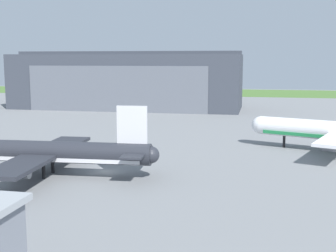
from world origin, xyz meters
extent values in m
plane|color=slate|center=(0.00, 0.00, 0.00)|extent=(440.00, 440.00, 0.00)
cube|color=#4A7132|center=(0.00, 185.50, 0.04)|extent=(440.00, 56.00, 0.08)
cube|color=#383D47|center=(-25.23, 96.32, 10.11)|extent=(85.48, 28.03, 20.23)
cube|color=slate|center=(-25.23, 82.15, 8.09)|extent=(64.97, 0.30, 16.18)
cube|color=#383D47|center=(-25.23, 96.32, 20.83)|extent=(85.48, 6.73, 1.20)
cylinder|color=#282B33|center=(-9.59, -4.23, 3.90)|extent=(36.21, 5.58, 3.41)
sphere|color=#282B33|center=(8.41, -3.14, 3.90)|extent=(2.66, 2.66, 2.66)
cube|color=silver|center=(-9.59, -4.23, 2.96)|extent=(33.33, 5.44, 0.60)
cube|color=silver|center=(5.53, -3.31, 8.50)|extent=(4.70, 0.68, 5.79)
cube|color=#282B33|center=(6.10, -0.69, 4.24)|extent=(3.53, 4.95, 0.28)
cube|color=#282B33|center=(6.41, -5.85, 4.24)|extent=(3.53, 4.95, 0.28)
cube|color=#282B33|center=(-9.35, 3.77, 3.48)|extent=(6.61, 14.38, 0.56)
cube|color=#282B33|center=(-8.39, -12.13, 3.48)|extent=(6.61, 14.38, 0.56)
cylinder|color=gray|center=(-10.08, 2.60, 2.24)|extent=(3.34, 2.06, 1.87)
cylinder|color=gray|center=(-9.26, -11.06, 2.24)|extent=(3.34, 2.06, 1.87)
cylinder|color=black|center=(-8.26, -2.35, 1.10)|extent=(0.56, 0.56, 2.20)
cylinder|color=black|center=(-8.04, -5.92, 1.10)|extent=(0.56, 0.56, 2.20)
sphere|color=white|center=(24.73, 29.31, 4.38)|extent=(3.69, 3.69, 3.69)
cube|color=white|center=(38.18, 15.80, 3.90)|extent=(9.79, 15.23, 0.56)
cylinder|color=gray|center=(37.81, 17.15, 2.55)|extent=(4.15, 3.22, 2.11)
cylinder|color=black|center=(29.71, 27.53, 1.23)|extent=(0.56, 0.56, 2.46)
camera|label=1|loc=(24.60, -68.74, 18.32)|focal=48.23mm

